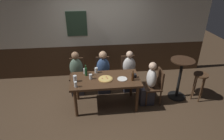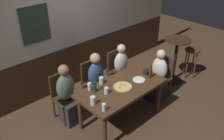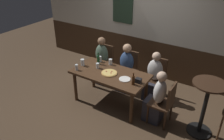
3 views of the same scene
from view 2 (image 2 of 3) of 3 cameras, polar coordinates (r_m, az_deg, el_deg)
ground_plane at (r=4.62m, az=2.12°, el=-11.61°), size 12.00×12.00×0.00m
wall_back at (r=5.06m, az=-11.14°, el=9.07°), size 6.40×0.13×2.60m
dining_table at (r=4.21m, az=2.29°, el=-4.99°), size 1.57×0.80×0.74m
chair_mid_far at (r=4.81m, az=-4.68°, el=-2.41°), size 0.40×0.40×0.88m
chair_head_east at (r=5.09m, az=11.80°, el=-0.99°), size 0.40×0.40×0.88m
chair_right_far at (r=5.20m, az=1.22°, el=0.38°), size 0.40×0.40×0.88m
chair_left_far at (r=4.49m, az=-11.54°, el=-5.60°), size 0.40×0.40×0.88m
person_mid_far at (r=4.71m, az=-3.41°, el=-3.40°), size 0.34×0.37×1.13m
person_head_east at (r=5.00m, az=10.63°, el=-2.07°), size 0.37×0.34×1.09m
person_right_far at (r=5.12m, az=2.50°, el=-0.66°), size 0.34×0.37×1.10m
person_left_far at (r=4.38m, az=-10.35°, el=-6.70°), size 0.34×0.37×1.14m
pizza at (r=4.14m, az=2.53°, el=-3.99°), size 0.32×0.32×0.03m
beer_glass_half at (r=3.61m, az=-1.92°, el=-8.93°), size 0.06×0.06×0.13m
tumbler_short at (r=4.07m, az=-5.34°, el=-4.02°), size 0.07×0.07×0.13m
pint_glass_pale at (r=3.74m, az=-4.55°, el=-7.38°), size 0.08×0.08×0.15m
pint_glass_stout at (r=3.97m, az=-1.36°, el=-4.99°), size 0.07×0.07×0.12m
beer_glass_tall at (r=4.21m, az=-2.57°, el=-2.55°), size 0.08×0.08×0.13m
beer_bottle_green at (r=3.99m, az=-4.12°, el=-3.89°), size 0.06×0.06×0.27m
beer_bottle_brown at (r=4.43m, az=9.05°, el=-0.63°), size 0.06×0.06×0.25m
plate_white_large at (r=4.36m, az=6.38°, el=-2.30°), size 0.22×0.22×0.01m
condiment_caddy at (r=4.55m, az=8.31°, el=-0.44°), size 0.11×0.09×0.09m
side_bar_table at (r=5.59m, az=14.78°, el=2.98°), size 0.56×0.56×1.05m
bar_stool at (r=5.91m, az=18.34°, el=3.35°), size 0.34×0.34×0.72m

